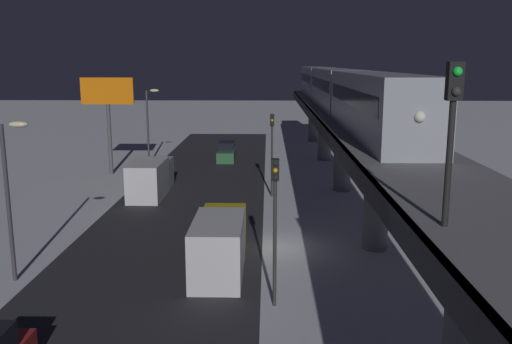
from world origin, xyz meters
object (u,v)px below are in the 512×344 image
(delivery_van, at_px, (151,178))
(traffic_light_near, at_px, (275,211))
(rail_signal, at_px, (452,116))
(traffic_light_mid, at_px, (272,143))
(sedan_green, at_px, (227,153))
(box_truck, at_px, (220,243))
(commercial_billboard, at_px, (108,101))
(subway_train, at_px, (335,87))

(delivery_van, distance_m, traffic_light_near, 22.20)
(rail_signal, bearing_deg, delivery_van, -64.64)
(delivery_van, xyz_separation_m, traffic_light_near, (-9.50, 19.87, 2.85))
(rail_signal, height_order, traffic_light_near, rail_signal)
(traffic_light_mid, bearing_deg, traffic_light_near, 90.00)
(sedan_green, relative_size, box_truck, 0.65)
(traffic_light_mid, relative_size, commercial_billboard, 0.72)
(sedan_green, height_order, traffic_light_near, traffic_light_near)
(rail_signal, height_order, box_truck, rail_signal)
(subway_train, xyz_separation_m, box_truck, (8.40, 23.22, -6.70))
(subway_train, height_order, box_truck, subway_train)
(traffic_light_mid, bearing_deg, commercial_billboard, -29.22)
(sedan_green, height_order, commercial_billboard, commercial_billboard)
(rail_signal, xyz_separation_m, traffic_light_mid, (4.08, -28.21, -4.80))
(delivery_van, bearing_deg, rail_signal, 115.36)
(commercial_billboard, bearing_deg, traffic_light_near, 118.25)
(sedan_green, xyz_separation_m, traffic_light_mid, (-4.70, 15.99, 3.40))
(subway_train, xyz_separation_m, rail_signal, (1.62, 36.27, 0.95))
(traffic_light_near, height_order, commercial_billboard, commercial_billboard)
(traffic_light_mid, distance_m, commercial_billboard, 17.30)
(rail_signal, bearing_deg, traffic_light_near, -65.08)
(box_truck, height_order, delivery_van, same)
(box_truck, bearing_deg, commercial_billboard, -62.53)
(commercial_billboard, bearing_deg, subway_train, 179.21)
(subway_train, distance_m, commercial_billboard, 20.66)
(box_truck, distance_m, traffic_light_near, 5.80)
(commercial_billboard, bearing_deg, box_truck, 117.47)
(sedan_green, relative_size, commercial_billboard, 0.54)
(traffic_light_mid, bearing_deg, rail_signal, 98.23)
(sedan_green, xyz_separation_m, commercial_billboard, (10.22, 7.64, 6.03))
(rail_signal, height_order, sedan_green, rail_signal)
(delivery_van, xyz_separation_m, traffic_light_mid, (-9.50, 0.44, 2.85))
(delivery_van, distance_m, traffic_light_mid, 9.93)
(sedan_green, distance_m, commercial_billboard, 14.12)
(traffic_light_near, bearing_deg, rail_signal, 114.92)
(sedan_green, height_order, delivery_van, delivery_van)
(rail_signal, xyz_separation_m, box_truck, (6.78, -13.05, -7.65))
(sedan_green, bearing_deg, traffic_light_near, -82.44)
(subway_train, distance_m, traffic_light_near, 28.34)
(rail_signal, bearing_deg, traffic_light_mid, -81.77)
(sedan_green, relative_size, delivery_van, 0.65)
(box_truck, xyz_separation_m, traffic_light_near, (-2.70, 4.27, 2.85))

